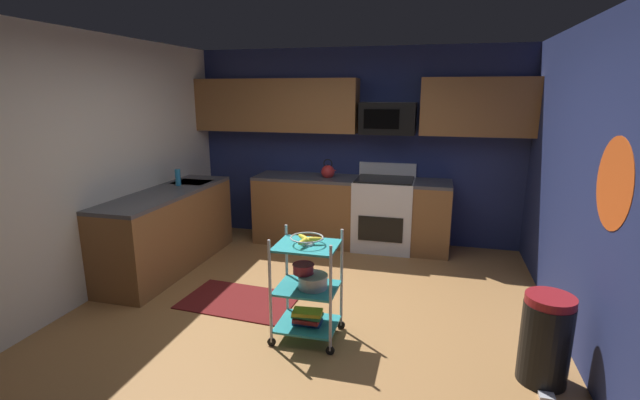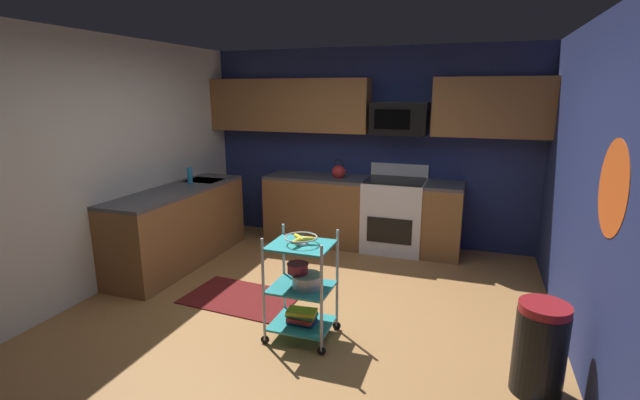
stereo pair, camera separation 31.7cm
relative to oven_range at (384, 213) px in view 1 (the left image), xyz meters
name	(u,v)px [view 1 (the left image)]	position (x,y,z in m)	size (l,w,h in m)	color
floor	(306,319)	(-0.45, -2.10, -0.50)	(4.40, 4.80, 0.04)	#A87542
wall_back	(356,147)	(-0.45, 0.33, 0.82)	(4.52, 0.06, 2.60)	navy
wall_left	(87,168)	(-2.68, -2.10, 0.82)	(0.06, 4.80, 2.60)	silver
wall_right	(597,194)	(1.78, -2.10, 0.82)	(0.06, 4.80, 2.60)	navy
wall_flower_decal	(614,184)	(1.75, -2.48, 0.97)	(0.62, 0.62, 0.00)	#E5591E
counter_run	(276,219)	(-1.29, -0.58, -0.01)	(3.50, 2.63, 0.92)	brown
oven_range	(384,213)	(0.00, 0.00, 0.00)	(0.76, 0.65, 1.10)	white
upper_cabinets	(346,106)	(-0.55, 0.13, 1.37)	(4.40, 0.33, 0.70)	brown
microwave	(388,118)	(0.00, 0.10, 1.22)	(0.70, 0.39, 0.40)	black
rolling_cart	(307,288)	(-0.34, -2.42, -0.03)	(0.56, 0.43, 0.91)	silver
fruit_bowl	(307,239)	(-0.34, -2.42, 0.40)	(0.27, 0.27, 0.07)	silver
mixing_bowl_large	(313,281)	(-0.29, -2.42, 0.04)	(0.25, 0.25, 0.11)	silver
mixing_bowl_small	(303,268)	(-0.38, -2.41, 0.14)	(0.18, 0.18, 0.08)	maroon
book_stack	(307,317)	(-0.34, -2.42, -0.29)	(0.26, 0.17, 0.11)	#1E4C8C
kettle	(328,172)	(-0.76, 0.00, 0.52)	(0.21, 0.18, 0.26)	red
dish_soap_bottle	(178,177)	(-2.39, -0.99, 0.54)	(0.06, 0.06, 0.20)	#2D8CBF
trash_can	(546,339)	(1.45, -2.56, -0.15)	(0.34, 0.42, 0.66)	black
floor_rug	(239,301)	(-1.19, -1.95, -0.47)	(1.10, 0.70, 0.01)	maroon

